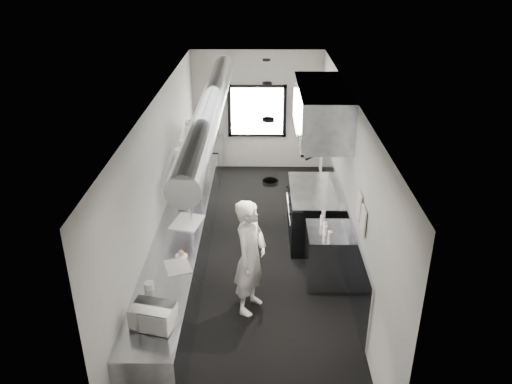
{
  "coord_description": "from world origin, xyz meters",
  "views": [
    {
      "loc": [
        0.12,
        -7.54,
        4.84
      ],
      "look_at": [
        0.03,
        -0.2,
        1.32
      ],
      "focal_mm": 35.93,
      "sensor_mm": 36.0,
      "label": 1
    }
  ],
  "objects_px": {
    "exhaust_hood": "(321,111)",
    "squeeze_bottle_e": "(323,216)",
    "pass_shelf": "(189,152)",
    "squeeze_bottle_a": "(330,237)",
    "squeeze_bottle_d": "(322,220)",
    "prep_counter": "(183,248)",
    "small_plate": "(181,256)",
    "microwave": "(153,316)",
    "cutting_board": "(187,222)",
    "knife_block": "(180,189)",
    "line_cook": "(250,257)",
    "plate_stack_c": "(191,136)",
    "squeeze_bottle_b": "(325,230)",
    "range": "(312,213)",
    "far_work_table": "(206,162)",
    "plate_stack_d": "(191,130)",
    "deli_tub_b": "(149,286)",
    "plate_stack_b": "(187,148)",
    "deli_tub_a": "(136,317)",
    "squeeze_bottle_c": "(325,227)",
    "plate_stack_a": "(183,157)",
    "bottle_station": "(327,256)"
  },
  "relations": [
    {
      "from": "plate_stack_b",
      "to": "deli_tub_a",
      "type": "bearing_deg",
      "value": -92.61
    },
    {
      "from": "microwave",
      "to": "plate_stack_d",
      "type": "xyz_separation_m",
      "value": [
        -0.1,
        4.53,
        0.7
      ]
    },
    {
      "from": "pass_shelf",
      "to": "squeeze_bottle_a",
      "type": "xyz_separation_m",
      "value": [
        2.31,
        -2.05,
        -0.54
      ]
    },
    {
      "from": "deli_tub_a",
      "to": "small_plate",
      "type": "bearing_deg",
      "value": 76.43
    },
    {
      "from": "cutting_board",
      "to": "plate_stack_d",
      "type": "relative_size",
      "value": 1.69
    },
    {
      "from": "far_work_table",
      "to": "squeeze_bottle_e",
      "type": "distance_m",
      "value": 4.26
    },
    {
      "from": "squeeze_bottle_e",
      "to": "plate_stack_c",
      "type": "bearing_deg",
      "value": 143.55
    },
    {
      "from": "line_cook",
      "to": "cutting_board",
      "type": "distance_m",
      "value": 1.41
    },
    {
      "from": "cutting_board",
      "to": "knife_block",
      "type": "xyz_separation_m",
      "value": [
        -0.25,
        0.96,
        0.12
      ]
    },
    {
      "from": "plate_stack_c",
      "to": "squeeze_bottle_e",
      "type": "bearing_deg",
      "value": -36.45
    },
    {
      "from": "microwave",
      "to": "plate_stack_c",
      "type": "relative_size",
      "value": 1.38
    },
    {
      "from": "pass_shelf",
      "to": "microwave",
      "type": "relative_size",
      "value": 6.6
    },
    {
      "from": "squeeze_bottle_a",
      "to": "squeeze_bottle_e",
      "type": "distance_m",
      "value": 0.67
    },
    {
      "from": "pass_shelf",
      "to": "plate_stack_d",
      "type": "distance_m",
      "value": 0.66
    },
    {
      "from": "deli_tub_a",
      "to": "knife_block",
      "type": "height_order",
      "value": "knife_block"
    },
    {
      "from": "pass_shelf",
      "to": "knife_block",
      "type": "height_order",
      "value": "pass_shelf"
    },
    {
      "from": "far_work_table",
      "to": "microwave",
      "type": "height_order",
      "value": "microwave"
    },
    {
      "from": "plate_stack_d",
      "to": "squeeze_bottle_b",
      "type": "height_order",
      "value": "plate_stack_d"
    },
    {
      "from": "exhaust_hood",
      "to": "squeeze_bottle_e",
      "type": "height_order",
      "value": "exhaust_hood"
    },
    {
      "from": "plate_stack_c",
      "to": "squeeze_bottle_b",
      "type": "xyz_separation_m",
      "value": [
        2.26,
        -2.12,
        -0.75
      ]
    },
    {
      "from": "prep_counter",
      "to": "line_cook",
      "type": "distance_m",
      "value": 1.5
    },
    {
      "from": "line_cook",
      "to": "small_plate",
      "type": "relative_size",
      "value": 10.26
    },
    {
      "from": "prep_counter",
      "to": "small_plate",
      "type": "relative_size",
      "value": 34.98
    },
    {
      "from": "deli_tub_b",
      "to": "squeeze_bottle_b",
      "type": "bearing_deg",
      "value": 29.82
    },
    {
      "from": "range",
      "to": "microwave",
      "type": "bearing_deg",
      "value": -120.9
    },
    {
      "from": "deli_tub_b",
      "to": "plate_stack_a",
      "type": "relative_size",
      "value": 0.45
    },
    {
      "from": "squeeze_bottle_c",
      "to": "deli_tub_a",
      "type": "bearing_deg",
      "value": -139.39
    },
    {
      "from": "prep_counter",
      "to": "deli_tub_b",
      "type": "bearing_deg",
      "value": -95.58
    },
    {
      "from": "plate_stack_b",
      "to": "far_work_table",
      "type": "bearing_deg",
      "value": 89.25
    },
    {
      "from": "pass_shelf",
      "to": "small_plate",
      "type": "xyz_separation_m",
      "value": [
        0.18,
        -2.44,
        -0.63
      ]
    },
    {
      "from": "knife_block",
      "to": "squeeze_bottle_b",
      "type": "xyz_separation_m",
      "value": [
        2.39,
        -1.33,
        -0.05
      ]
    },
    {
      "from": "plate_stack_c",
      "to": "small_plate",
      "type": "bearing_deg",
      "value": -86.57
    },
    {
      "from": "deli_tub_b",
      "to": "plate_stack_c",
      "type": "relative_size",
      "value": 0.38
    },
    {
      "from": "exhaust_hood",
      "to": "range",
      "type": "height_order",
      "value": "exhaust_hood"
    },
    {
      "from": "prep_counter",
      "to": "plate_stack_a",
      "type": "bearing_deg",
      "value": 93.11
    },
    {
      "from": "exhaust_hood",
      "to": "squeeze_bottle_a",
      "type": "bearing_deg",
      "value": -89.18
    },
    {
      "from": "exhaust_hood",
      "to": "far_work_table",
      "type": "xyz_separation_m",
      "value": [
        -2.25,
        2.5,
        -1.94
      ]
    },
    {
      "from": "squeeze_bottle_c",
      "to": "squeeze_bottle_e",
      "type": "height_order",
      "value": "squeeze_bottle_e"
    },
    {
      "from": "pass_shelf",
      "to": "squeeze_bottle_a",
      "type": "height_order",
      "value": "pass_shelf"
    },
    {
      "from": "deli_tub_b",
      "to": "plate_stack_c",
      "type": "bearing_deg",
      "value": 87.7
    },
    {
      "from": "range",
      "to": "squeeze_bottle_d",
      "type": "bearing_deg",
      "value": -88.88
    },
    {
      "from": "range",
      "to": "small_plate",
      "type": "relative_size",
      "value": 9.33
    },
    {
      "from": "far_work_table",
      "to": "pass_shelf",
      "type": "bearing_deg",
      "value": -91.07
    },
    {
      "from": "exhaust_hood",
      "to": "plate_stack_b",
      "type": "bearing_deg",
      "value": 179.35
    },
    {
      "from": "squeeze_bottle_d",
      "to": "squeeze_bottle_e",
      "type": "xyz_separation_m",
      "value": [
        0.04,
        0.12,
        0.01
      ]
    },
    {
      "from": "pass_shelf",
      "to": "squeeze_bottle_e",
      "type": "relative_size",
      "value": 16.37
    },
    {
      "from": "prep_counter",
      "to": "far_work_table",
      "type": "relative_size",
      "value": 5.0
    },
    {
      "from": "knife_block",
      "to": "cutting_board",
      "type": "bearing_deg",
      "value": -88.92
    },
    {
      "from": "prep_counter",
      "to": "cutting_board",
      "type": "distance_m",
      "value": 0.47
    },
    {
      "from": "range",
      "to": "bottle_station",
      "type": "xyz_separation_m",
      "value": [
        0.11,
        -1.4,
        -0.02
      ]
    }
  ]
}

